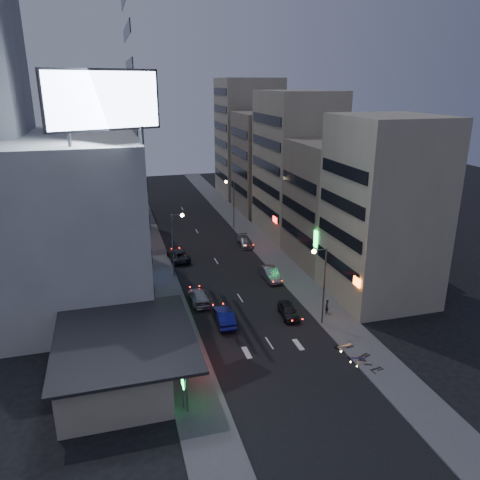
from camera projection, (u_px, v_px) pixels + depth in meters
name	position (u px, v px, depth m)	size (l,w,h in m)	color
ground	(285.00, 367.00, 40.01)	(180.00, 180.00, 0.00)	black
sidewalk_left	(154.00, 256.00, 65.27)	(4.00, 120.00, 0.12)	#4C4C4F
sidewalk_right	(263.00, 246.00, 69.41)	(4.00, 120.00, 0.12)	#4C4C4F
food_court	(115.00, 359.00, 37.61)	(11.00, 13.00, 3.88)	#AFA589
white_building	(75.00, 219.00, 50.97)	(14.00, 24.00, 18.00)	silver
shophouse_near	(383.00, 211.00, 50.26)	(10.00, 11.00, 20.00)	#AFA589
shophouse_mid	(337.00, 203.00, 61.51)	(11.00, 12.00, 16.00)	gray
shophouse_far	(296.00, 165.00, 72.27)	(10.00, 14.00, 22.00)	#AFA589
far_left_a	(92.00, 170.00, 73.83)	(11.00, 10.00, 20.00)	silver
far_left_b	(92.00, 171.00, 86.35)	(12.00, 10.00, 15.00)	gray
far_right_a	(268.00, 163.00, 86.72)	(11.00, 12.00, 18.00)	gray
far_right_b	(248.00, 138.00, 98.65)	(12.00, 12.00, 24.00)	#AFA589
billboard	(103.00, 101.00, 38.82)	(9.52, 3.75, 6.20)	#595B60
street_lamp_right_near	(321.00, 275.00, 45.29)	(1.60, 0.44, 8.02)	#595B60
street_lamp_left	(176.00, 236.00, 56.82)	(1.60, 0.44, 8.02)	#595B60
street_lamp_right_far	(231.00, 197.00, 76.28)	(1.60, 0.44, 8.02)	#595B60
parked_car_right_near	(288.00, 311.00, 48.38)	(1.62, 4.02, 1.37)	#28272C
parked_car_right_mid	(270.00, 274.00, 57.56)	(1.59, 4.56, 1.50)	#9CA0A4
parked_car_left	(178.00, 255.00, 63.80)	(2.42, 5.26, 1.46)	#25252A
parked_car_right_far	(245.00, 241.00, 69.52)	(1.84, 4.53, 1.31)	gray
road_car_blue	(224.00, 317.00, 46.95)	(1.64, 4.69, 1.55)	navy
road_car_silver	(199.00, 297.00, 51.49)	(1.99, 4.89, 1.42)	#A8ACB1
person	(327.00, 307.00, 48.82)	(0.56, 0.37, 1.53)	black
scooter_black_a	(381.00, 361.00, 39.69)	(1.69, 0.56, 1.03)	black
scooter_silver_a	(372.00, 357.00, 40.25)	(1.78, 0.59, 1.09)	#999DA0
scooter_blue	(366.00, 352.00, 40.88)	(1.87, 0.62, 1.14)	navy
scooter_black_b	(366.00, 347.00, 41.69)	(1.86, 0.62, 1.14)	black
scooter_silver_b	(351.00, 338.00, 43.09)	(2.05, 0.68, 1.25)	#B9BEC2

